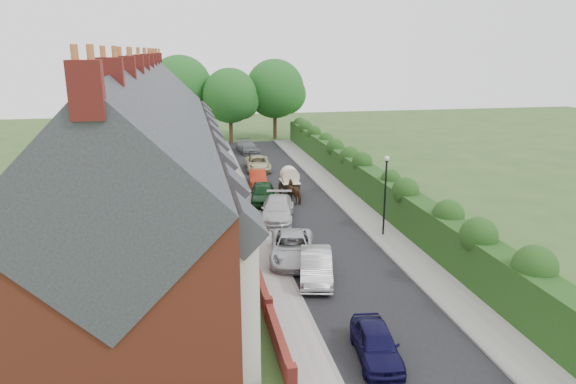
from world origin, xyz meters
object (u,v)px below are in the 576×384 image
(horse_cart, at_px, (290,179))
(horse, at_px, (295,192))
(car_white, at_px, (277,210))
(car_beige, at_px, (258,163))
(car_grey, at_px, (248,147))
(car_silver_a, at_px, (316,266))
(car_navy, at_px, (376,343))
(car_silver_b, at_px, (292,247))
(lamppost, at_px, (385,186))
(car_green, at_px, (263,193))
(car_red, at_px, (258,178))

(horse_cart, bearing_deg, horse, -90.00)
(car_white, bearing_deg, horse_cart, 84.43)
(car_beige, relative_size, car_grey, 1.06)
(car_silver_a, xyz_separation_m, car_grey, (0.55, 34.05, -0.07))
(car_navy, bearing_deg, car_silver_b, 103.89)
(lamppost, distance_m, car_beige, 20.64)
(car_silver_b, xyz_separation_m, car_green, (0.00, 11.20, 0.06))
(lamppost, relative_size, car_white, 0.97)
(car_white, bearing_deg, car_navy, -73.96)
(car_red, bearing_deg, car_white, -84.61)
(car_green, distance_m, horse_cart, 3.12)
(car_silver_b, bearing_deg, car_navy, -71.84)
(car_silver_a, distance_m, horse, 13.71)
(car_white, relative_size, car_beige, 1.08)
(lamppost, height_order, car_green, lamppost)
(car_navy, distance_m, car_silver_b, 10.06)
(lamppost, distance_m, car_green, 11.01)
(car_silver_b, xyz_separation_m, horse_cart, (2.47, 13.03, 0.61))
(lamppost, distance_m, car_silver_a, 8.24)
(car_green, height_order, car_red, car_green)
(car_navy, height_order, car_beige, car_beige)
(car_silver_b, bearing_deg, horse, 88.50)
(car_navy, xyz_separation_m, car_white, (-0.81, 16.95, 0.12))
(horse, bearing_deg, horse_cart, -114.64)
(car_navy, xyz_separation_m, car_green, (-1.20, 21.19, 0.14))
(car_silver_b, bearing_deg, car_silver_a, -64.80)
(car_silver_a, distance_m, horse_cart, 15.89)
(horse_cart, bearing_deg, car_red, 118.86)
(car_navy, height_order, horse_cart, horse_cart)
(car_white, xyz_separation_m, car_beige, (0.80, 15.44, -0.09))
(car_silver_a, bearing_deg, car_silver_b, 116.73)
(car_navy, relative_size, car_green, 0.82)
(car_silver_a, relative_size, car_white, 0.85)
(car_white, xyz_separation_m, car_green, (-0.39, 4.24, 0.02))
(car_silver_a, distance_m, car_silver_b, 2.83)
(car_red, relative_size, car_grey, 0.87)
(car_silver_b, distance_m, car_green, 11.20)
(car_silver_a, bearing_deg, car_white, 104.55)
(car_green, height_order, horse_cart, horse_cart)
(horse, height_order, horse_cart, horse_cart)
(car_red, relative_size, horse_cart, 1.24)
(car_silver_a, height_order, car_beige, car_silver_a)
(car_green, bearing_deg, car_beige, 91.79)
(car_green, height_order, car_grey, car_green)
(car_navy, xyz_separation_m, horse, (1.27, 20.84, 0.21))
(car_silver_a, height_order, car_green, car_green)
(car_navy, height_order, car_green, car_green)
(car_beige, bearing_deg, car_grey, 92.81)
(car_grey, bearing_deg, car_green, -101.47)
(lamppost, xyz_separation_m, car_navy, (-5.20, -12.59, -2.65))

